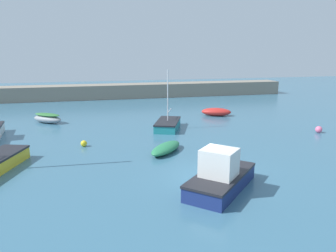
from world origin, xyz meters
The scene contains 9 objects.
ground_plane centered at (0.00, 0.00, -0.10)m, with size 120.00×120.00×0.20m, color #38667F.
harbor_breakwater centered at (0.00, 31.80, 0.98)m, with size 46.31×3.36×1.95m, color gray.
sailboat_twin_hulled centered at (0.38, 11.23, 0.39)m, with size 3.23×4.49×5.09m.
cabin_cruiser_white centered at (-0.31, -1.84, 0.71)m, with size 4.74×4.75×2.13m.
rowboat_blue_near centered at (-1.39, 4.73, 0.28)m, with size 3.16×3.45×0.57m.
open_tender_yellow centered at (6.76, 15.79, 0.41)m, with size 3.38×2.62×0.81m.
rowboat_with_red_cover centered at (-9.99, 16.38, 0.46)m, with size 3.20×2.96×0.91m.
mooring_buoy_yellow centered at (-6.70, 7.45, 0.22)m, with size 0.44×0.44×0.44m, color yellow.
mooring_buoy_pink centered at (12.15, 6.81, 0.28)m, with size 0.55×0.55×0.55m, color #EA668C.
Camera 1 is at (-6.41, -15.60, 6.58)m, focal length 35.00 mm.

